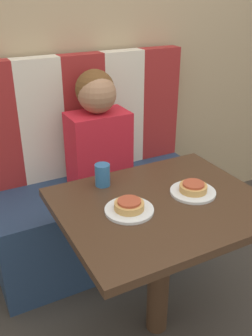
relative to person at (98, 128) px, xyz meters
The scene contains 11 objects.
ground_plane 1.04m from the person, 90.00° to the right, with size 12.00×12.00×0.00m, color #38332D.
wall_back 0.58m from the person, 90.00° to the left, with size 7.00×0.05×2.60m.
booth_seat 0.57m from the person, 90.00° to the right, with size 1.24×0.52×0.49m.
booth_backrest 0.21m from the person, 90.00° to the left, with size 1.24×0.09×0.68m.
dining_table 0.68m from the person, 90.00° to the right, with size 0.83×0.68×0.70m.
person is the anchor object (origin of this frame).
plate_left 0.66m from the person, 103.41° to the right, with size 0.19×0.19×0.01m.
plate_right 0.66m from the person, 76.59° to the right, with size 0.19×0.19×0.01m.
pizza_left 0.66m from the person, 103.41° to the right, with size 0.12×0.12×0.04m.
pizza_right 0.66m from the person, 76.59° to the right, with size 0.12×0.12×0.04m.
drinking_cup 0.43m from the person, 111.24° to the right, with size 0.07×0.07×0.10m.
Camera 1 is at (-0.73, -1.09, 1.49)m, focal length 40.00 mm.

